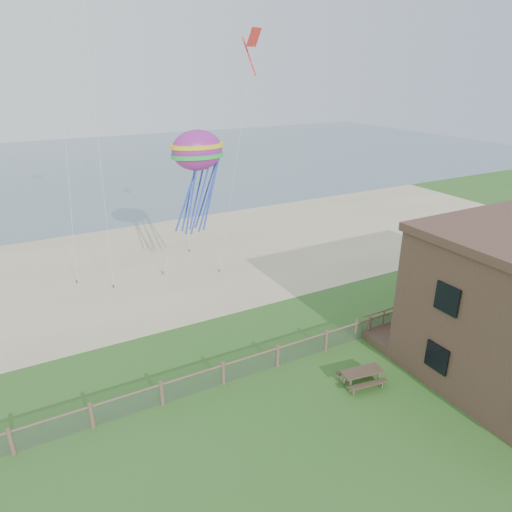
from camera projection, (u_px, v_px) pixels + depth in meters
name	position (u px, v px, depth m)	size (l,w,h in m)	color
ground	(354.00, 446.00, 18.24)	(160.00, 160.00, 0.00)	#316322
sand_beach	(174.00, 260.00, 36.16)	(72.00, 20.00, 0.02)	tan
ocean	(83.00, 166.00, 72.03)	(160.00, 68.00, 0.02)	slate
chainlink_fence	(278.00, 357.00, 22.92)	(36.20, 0.20, 1.25)	brown
motel_deck	(468.00, 311.00, 27.94)	(15.00, 2.00, 0.50)	#4F3E2D
picnic_table	(361.00, 377.00, 21.69)	(1.98, 1.50, 0.84)	#4F3E2D
octopus_kite	(199.00, 179.00, 29.24)	(3.43, 2.42, 7.05)	#EA2541
kite_red	(254.00, 48.00, 25.43)	(1.05, 0.70, 2.13)	red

